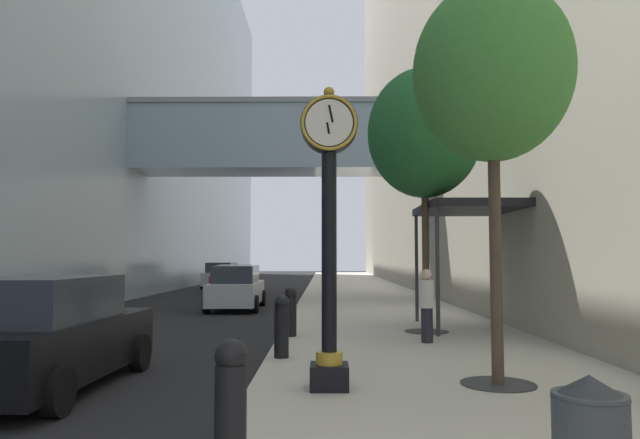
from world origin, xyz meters
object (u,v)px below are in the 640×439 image
(car_red_far, at_px, (234,279))
(car_silver_trailing, at_px, (236,288))
(street_clock, at_px, (329,221))
(bollard_fourth, at_px, (291,310))
(street_tree_mid_near, at_px, (424,134))
(bollard_nearest, at_px, (231,404))
(street_tree_near, at_px, (492,73))
(car_black_near, at_px, (45,335))
(car_white_mid, at_px, (222,276))
(pedestrian_walking, at_px, (427,304))
(bollard_third, at_px, (281,325))

(car_red_far, bearing_deg, car_silver_trailing, -80.56)
(street_clock, height_order, car_red_far, street_clock)
(bollard_fourth, bearing_deg, street_tree_mid_near, 14.05)
(bollard_fourth, relative_size, car_red_far, 0.26)
(bollard_nearest, relative_size, car_red_far, 0.26)
(street_tree_near, xyz_separation_m, car_black_near, (-6.84, 0.17, -3.99))
(bollard_nearest, bearing_deg, car_red_far, 98.85)
(street_clock, relative_size, street_tree_mid_near, 0.65)
(street_tree_mid_near, relative_size, car_white_mid, 1.61)
(bollard_fourth, height_order, car_silver_trailing, car_silver_trailing)
(pedestrian_walking, bearing_deg, car_red_far, 110.55)
(street_tree_near, height_order, car_silver_trailing, street_tree_near)
(street_tree_mid_near, xyz_separation_m, pedestrian_walking, (-0.31, -1.85, -4.21))
(bollard_nearest, xyz_separation_m, bollard_fourth, (0.00, 8.83, 0.00))
(street_clock, bearing_deg, bollard_third, 108.83)
(car_white_mid, relative_size, car_silver_trailing, 0.90)
(bollard_nearest, height_order, car_red_far, car_red_far)
(bollard_third, height_order, car_white_mid, car_white_mid)
(car_silver_trailing, bearing_deg, car_red_far, 99.44)
(bollard_fourth, relative_size, car_white_mid, 0.28)
(bollard_fourth, xyz_separation_m, pedestrian_walking, (3.07, -1.00, 0.24))
(pedestrian_walking, bearing_deg, car_black_near, -148.20)
(bollard_nearest, xyz_separation_m, street_tree_mid_near, (3.38, 9.68, 4.44))
(street_clock, height_order, pedestrian_walking, street_clock)
(bollard_nearest, relative_size, bollard_fourth, 1.00)
(street_tree_near, bearing_deg, bollard_third, 146.06)
(street_tree_mid_near, bearing_deg, car_white_mid, 111.97)
(street_tree_near, height_order, car_red_far, street_tree_near)
(bollard_fourth, relative_size, street_tree_mid_near, 0.17)
(street_tree_mid_near, bearing_deg, car_black_near, -139.24)
(bollard_third, relative_size, street_tree_mid_near, 0.17)
(street_clock, xyz_separation_m, bollard_nearest, (-0.88, -3.31, -1.80))
(bollard_fourth, xyz_separation_m, car_black_near, (-3.46, -5.05, 0.08))
(bollard_third, xyz_separation_m, pedestrian_walking, (3.07, 1.94, 0.24))
(bollard_nearest, bearing_deg, street_tree_mid_near, 70.75)
(street_tree_near, xyz_separation_m, car_silver_trailing, (-6.00, 13.86, -4.01))
(bollard_fourth, xyz_separation_m, car_white_mid, (-5.85, 23.73, 0.05))
(bollard_fourth, bearing_deg, car_white_mid, 103.86)
(car_red_far, bearing_deg, bollard_fourth, -77.06)
(pedestrian_walking, relative_size, car_silver_trailing, 0.34)
(street_clock, xyz_separation_m, car_white_mid, (-6.73, 29.26, -1.75))
(street_tree_near, distance_m, street_tree_mid_near, 6.07)
(bollard_nearest, xyz_separation_m, car_black_near, (-3.46, 3.78, 0.08))
(car_white_mid, height_order, car_red_far, car_white_mid)
(street_tree_near, height_order, car_black_near, street_tree_near)
(bollard_third, bearing_deg, street_tree_near, -33.94)
(street_tree_near, height_order, pedestrian_walking, street_tree_near)
(bollard_nearest, distance_m, street_tree_mid_near, 11.17)
(bollard_third, xyz_separation_m, car_red_far, (-4.27, 21.53, 0.02))
(street_tree_near, relative_size, car_white_mid, 1.45)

